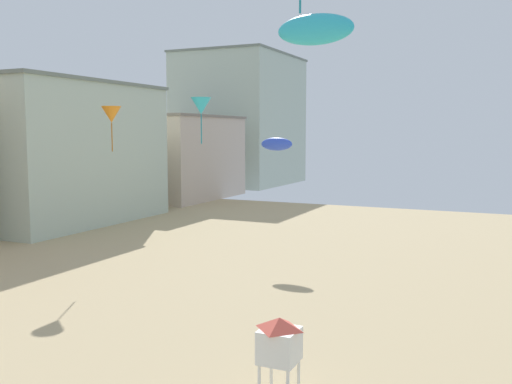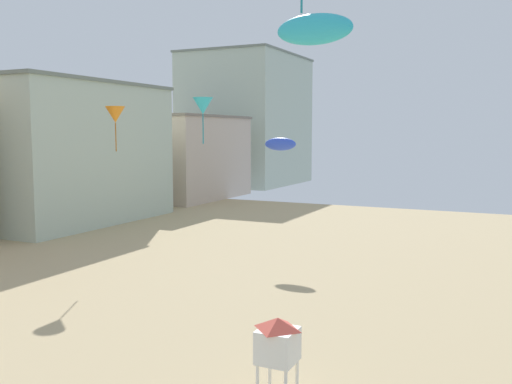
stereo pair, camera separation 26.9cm
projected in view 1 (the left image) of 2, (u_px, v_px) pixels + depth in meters
boardwalk_hotel_mid at (40, 152)px, 51.30m from camera, size 16.09×18.21×12.49m
boardwalk_hotel_far at (166, 157)px, 69.87m from camera, size 14.71×16.14×10.13m
boardwalk_hotel_distant at (241, 120)px, 88.64m from camera, size 15.33×19.38×20.07m
lifeguard_stand at (279, 341)px, 16.66m from camera, size 1.10×1.10×2.55m
kite_cyan_parafoil at (315, 29)px, 17.35m from camera, size 2.47×0.69×0.96m
kite_blue_parafoil_2 at (277, 144)px, 38.32m from camera, size 2.27×0.63×0.88m
kite_cyan_delta at (201, 106)px, 25.22m from camera, size 0.92×0.92×2.08m
kite_orange_delta at (111, 115)px, 35.21m from camera, size 1.25×1.25×2.83m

